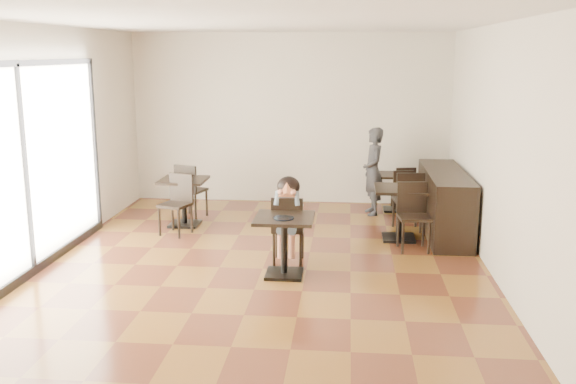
# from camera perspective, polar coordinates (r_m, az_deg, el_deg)

# --- Properties ---
(floor) EXTENTS (6.00, 8.00, 0.01)m
(floor) POSITION_cam_1_polar(r_m,az_deg,el_deg) (8.64, -2.27, -6.82)
(floor) COLOR brown
(floor) RESTS_ON ground
(ceiling) EXTENTS (6.00, 8.00, 0.01)m
(ceiling) POSITION_cam_1_polar(r_m,az_deg,el_deg) (8.18, -2.46, 14.88)
(ceiling) COLOR silver
(ceiling) RESTS_ON floor
(wall_back) EXTENTS (6.00, 0.01, 3.20)m
(wall_back) POSITION_cam_1_polar(r_m,az_deg,el_deg) (12.20, 0.18, 6.52)
(wall_back) COLOR beige
(wall_back) RESTS_ON floor
(wall_front) EXTENTS (6.00, 0.01, 3.20)m
(wall_front) POSITION_cam_1_polar(r_m,az_deg,el_deg) (4.41, -9.37, -4.07)
(wall_front) COLOR beige
(wall_front) RESTS_ON floor
(wall_left) EXTENTS (0.01, 8.00, 3.20)m
(wall_left) POSITION_cam_1_polar(r_m,az_deg,el_deg) (9.16, -21.35, 3.73)
(wall_left) COLOR beige
(wall_left) RESTS_ON floor
(wall_right) EXTENTS (0.01, 8.00, 3.20)m
(wall_right) POSITION_cam_1_polar(r_m,az_deg,el_deg) (8.40, 18.40, 3.25)
(wall_right) COLOR beige
(wall_right) RESTS_ON floor
(storefront_window) EXTENTS (0.04, 4.50, 2.60)m
(storefront_window) POSITION_cam_1_polar(r_m,az_deg,el_deg) (8.74, -22.52, 1.93)
(storefront_window) COLOR white
(storefront_window) RESTS_ON floor
(child_table) EXTENTS (0.74, 0.74, 0.79)m
(child_table) POSITION_cam_1_polar(r_m,az_deg,el_deg) (8.27, -0.33, -4.85)
(child_table) COLOR black
(child_table) RESTS_ON floor
(child_chair) EXTENTS (0.43, 0.43, 0.95)m
(child_chair) POSITION_cam_1_polar(r_m,az_deg,el_deg) (8.77, 0.03, -3.30)
(child_chair) COLOR black
(child_chair) RESTS_ON floor
(child) EXTENTS (0.43, 0.60, 1.19)m
(child) POSITION_cam_1_polar(r_m,az_deg,el_deg) (8.74, 0.03, -2.52)
(child) COLOR slate
(child) RESTS_ON child_chair
(plate) EXTENTS (0.27, 0.27, 0.02)m
(plate) POSITION_cam_1_polar(r_m,az_deg,el_deg) (8.06, -0.40, -2.33)
(plate) COLOR black
(plate) RESTS_ON child_table
(pizza_slice) EXTENTS (0.28, 0.21, 0.06)m
(pizza_slice) POSITION_cam_1_polar(r_m,az_deg,el_deg) (8.45, -0.09, 0.00)
(pizza_slice) COLOR #D5B37B
(pizza_slice) RESTS_ON child
(adult_patron) EXTENTS (0.48, 0.63, 1.55)m
(adult_patron) POSITION_cam_1_polar(r_m,az_deg,el_deg) (11.43, 7.58, 1.83)
(adult_patron) COLOR #333438
(adult_patron) RESTS_ON floor
(cafe_table_mid) EXTENTS (0.85, 0.85, 0.82)m
(cafe_table_mid) POSITION_cam_1_polar(r_m,az_deg,el_deg) (10.00, 9.88, -1.91)
(cafe_table_mid) COLOR black
(cafe_table_mid) RESTS_ON floor
(cafe_table_left) EXTENTS (0.95, 0.95, 0.79)m
(cafe_table_left) POSITION_cam_1_polar(r_m,az_deg,el_deg) (10.79, -9.22, -0.90)
(cafe_table_left) COLOR black
(cafe_table_left) RESTS_ON floor
(cafe_table_back) EXTENTS (0.76, 0.76, 0.68)m
(cafe_table_back) POSITION_cam_1_polar(r_m,az_deg,el_deg) (11.83, 9.52, -0.03)
(cafe_table_back) COLOR black
(cafe_table_back) RESTS_ON floor
(chair_mid_a) EXTENTS (0.49, 0.49, 0.98)m
(chair_mid_a) POSITION_cam_1_polar(r_m,az_deg,el_deg) (10.53, 10.57, -0.75)
(chair_mid_a) COLOR black
(chair_mid_a) RESTS_ON floor
(chair_mid_b) EXTENTS (0.49, 0.49, 0.98)m
(chair_mid_b) POSITION_cam_1_polar(r_m,az_deg,el_deg) (9.46, 11.14, -2.25)
(chair_mid_b) COLOR black
(chair_mid_b) RESTS_ON floor
(chair_left_a) EXTENTS (0.54, 0.54, 0.95)m
(chair_left_a) POSITION_cam_1_polar(r_m,az_deg,el_deg) (11.30, -8.54, 0.13)
(chair_left_a) COLOR black
(chair_left_a) RESTS_ON floor
(chair_left_b) EXTENTS (0.54, 0.54, 0.95)m
(chair_left_b) POSITION_cam_1_polar(r_m,az_deg,el_deg) (10.26, -10.00, -1.17)
(chair_left_b) COLOR black
(chair_left_b) RESTS_ON floor
(chair_back_a) EXTENTS (0.43, 0.43, 0.81)m
(chair_back_a) POSITION_cam_1_polar(r_m,az_deg,el_deg) (11.89, 10.17, 0.34)
(chair_back_a) COLOR black
(chair_back_a) RESTS_ON floor
(chair_back_b) EXTENTS (0.43, 0.43, 0.81)m
(chair_back_b) POSITION_cam_1_polar(r_m,az_deg,el_deg) (11.29, 10.41, -0.30)
(chair_back_b) COLOR black
(chair_back_b) RESTS_ON floor
(service_counter) EXTENTS (0.60, 2.40, 1.00)m
(service_counter) POSITION_cam_1_polar(r_m,az_deg,el_deg) (10.47, 13.74, -0.91)
(service_counter) COLOR black
(service_counter) RESTS_ON floor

